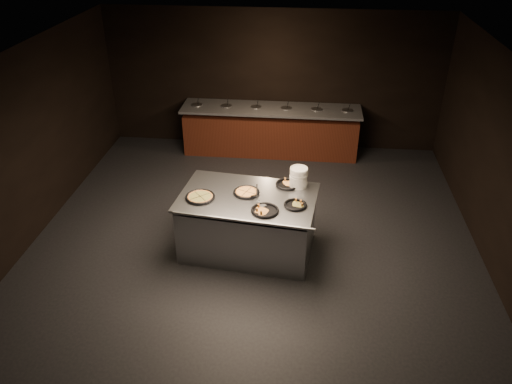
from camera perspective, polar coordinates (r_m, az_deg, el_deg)
room at (r=6.98m, az=-0.52°, el=2.58°), size 7.02×8.02×2.92m
salad_bar at (r=10.61m, az=1.68°, el=6.71°), size 3.70×0.83×1.18m
serving_counter at (r=7.57m, az=-0.92°, el=-3.74°), size 2.12×1.49×0.96m
plate_stack at (r=7.52m, az=4.89°, el=1.69°), size 0.27×0.27×0.30m
pan_veggie_whole at (r=7.30m, az=-6.40°, el=-0.56°), size 0.43×0.43×0.04m
pan_cheese_whole at (r=7.37m, az=-1.10°, el=-0.02°), size 0.39×0.39×0.04m
pan_cheese_slices_a at (r=7.59m, az=3.64°, el=0.90°), size 0.37×0.37×0.04m
pan_cheese_slices_b at (r=6.94m, az=1.03°, el=-2.11°), size 0.39×0.39×0.04m
pan_veggie_slices at (r=7.09m, az=4.53°, el=-1.47°), size 0.33×0.33×0.04m
server_left at (r=7.32m, az=0.08°, el=0.22°), size 0.10×0.30×0.14m
server_right at (r=7.11m, az=0.09°, el=-0.73°), size 0.26×0.27×0.16m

